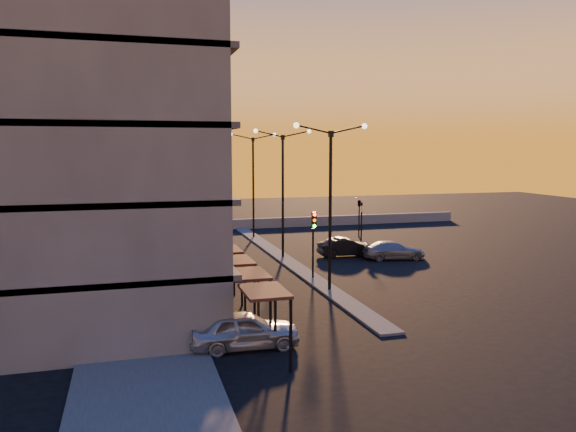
# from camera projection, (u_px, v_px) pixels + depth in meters

# --- Properties ---
(ground) EXTENTS (120.00, 120.00, 0.00)m
(ground) POSITION_uv_depth(u_px,v_px,m) (329.00, 291.00, 32.02)
(ground) COLOR black
(ground) RESTS_ON ground
(sidewalk_west) EXTENTS (5.00, 40.00, 0.12)m
(sidewalk_west) POSITION_uv_depth(u_px,v_px,m) (138.00, 286.00, 32.96)
(sidewalk_west) COLOR #4D4D4A
(sidewalk_west) RESTS_ON ground
(median) EXTENTS (1.20, 36.00, 0.12)m
(median) POSITION_uv_depth(u_px,v_px,m) (283.00, 258.00, 41.56)
(median) COLOR #4D4D4A
(median) RESTS_ON ground
(parapet) EXTENTS (44.00, 0.50, 1.00)m
(parapet) POSITION_uv_depth(u_px,v_px,m) (260.00, 223.00, 57.33)
(parapet) COLOR slate
(parapet) RESTS_ON ground
(building) EXTENTS (14.35, 17.08, 25.00)m
(building) POSITION_uv_depth(u_px,v_px,m) (56.00, 68.00, 26.80)
(building) COLOR #615C56
(building) RESTS_ON ground
(streetlamp_near) EXTENTS (4.32, 0.32, 9.51)m
(streetlamp_near) POSITION_uv_depth(u_px,v_px,m) (330.00, 194.00, 31.35)
(streetlamp_near) COLOR black
(streetlamp_near) RESTS_ON ground
(streetlamp_mid) EXTENTS (4.32, 0.32, 9.51)m
(streetlamp_mid) POSITION_uv_depth(u_px,v_px,m) (283.00, 183.00, 40.90)
(streetlamp_mid) COLOR black
(streetlamp_mid) RESTS_ON ground
(streetlamp_far) EXTENTS (4.32, 0.32, 9.51)m
(streetlamp_far) POSITION_uv_depth(u_px,v_px,m) (253.00, 177.00, 50.44)
(streetlamp_far) COLOR black
(streetlamp_far) RESTS_ON ground
(traffic_light_main) EXTENTS (0.28, 0.44, 4.25)m
(traffic_light_main) POSITION_uv_depth(u_px,v_px,m) (314.00, 234.00, 34.42)
(traffic_light_main) COLOR black
(traffic_light_main) RESTS_ON ground
(signal_east_a) EXTENTS (0.13, 0.16, 3.60)m
(signal_east_a) POSITION_uv_depth(u_px,v_px,m) (361.00, 222.00, 47.34)
(signal_east_a) COLOR black
(signal_east_a) RESTS_ON ground
(signal_east_b) EXTENTS (0.42, 1.99, 3.60)m
(signal_east_b) POSITION_uv_depth(u_px,v_px,m) (359.00, 203.00, 51.43)
(signal_east_b) COLOR black
(signal_east_b) RESTS_ON ground
(car_hatchback) EXTENTS (4.57, 2.01, 1.53)m
(car_hatchback) POSITION_uv_depth(u_px,v_px,m) (245.00, 330.00, 22.84)
(car_hatchback) COLOR #AEB0B6
(car_hatchback) RESTS_ON ground
(car_sedan) EXTENTS (4.28, 1.64, 1.39)m
(car_sedan) POSITION_uv_depth(u_px,v_px,m) (346.00, 247.00, 42.31)
(car_sedan) COLOR black
(car_sedan) RESTS_ON ground
(car_wagon) EXTENTS (4.82, 2.64, 1.32)m
(car_wagon) POSITION_uv_depth(u_px,v_px,m) (394.00, 250.00, 41.25)
(car_wagon) COLOR gray
(car_wagon) RESTS_ON ground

